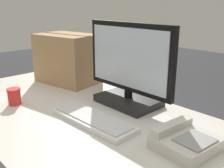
{
  "coord_description": "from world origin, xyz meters",
  "views": [
    {
      "loc": [
        1.0,
        -0.71,
        1.27
      ],
      "look_at": [
        0.11,
        0.13,
        0.89
      ],
      "focal_mm": 42.0,
      "sensor_mm": 36.0,
      "label": 1
    }
  ],
  "objects_px": {
    "monitor": "(129,71)",
    "keyboard": "(93,120)",
    "cardboard_box": "(68,58)",
    "paper_cup_right": "(14,96)",
    "desk_phone": "(185,141)"
  },
  "relations": [
    {
      "from": "desk_phone",
      "to": "cardboard_box",
      "type": "bearing_deg",
      "value": 175.35
    },
    {
      "from": "monitor",
      "to": "desk_phone",
      "type": "distance_m",
      "value": 0.52
    },
    {
      "from": "keyboard",
      "to": "monitor",
      "type": "bearing_deg",
      "value": 97.59
    },
    {
      "from": "keyboard",
      "to": "paper_cup_right",
      "type": "height_order",
      "value": "paper_cup_right"
    },
    {
      "from": "keyboard",
      "to": "cardboard_box",
      "type": "bearing_deg",
      "value": 153.0
    },
    {
      "from": "keyboard",
      "to": "cardboard_box",
      "type": "height_order",
      "value": "cardboard_box"
    },
    {
      "from": "desk_phone",
      "to": "monitor",
      "type": "bearing_deg",
      "value": 164.23
    },
    {
      "from": "paper_cup_right",
      "to": "cardboard_box",
      "type": "height_order",
      "value": "cardboard_box"
    },
    {
      "from": "monitor",
      "to": "paper_cup_right",
      "type": "bearing_deg",
      "value": -132.31
    },
    {
      "from": "keyboard",
      "to": "desk_phone",
      "type": "height_order",
      "value": "desk_phone"
    },
    {
      "from": "monitor",
      "to": "keyboard",
      "type": "distance_m",
      "value": 0.34
    },
    {
      "from": "monitor",
      "to": "paper_cup_right",
      "type": "relative_size",
      "value": 6.26
    },
    {
      "from": "monitor",
      "to": "keyboard",
      "type": "height_order",
      "value": "monitor"
    },
    {
      "from": "keyboard",
      "to": "paper_cup_right",
      "type": "xyz_separation_m",
      "value": [
        -0.47,
        -0.17,
        0.03
      ]
    },
    {
      "from": "monitor",
      "to": "paper_cup_right",
      "type": "distance_m",
      "value": 0.63
    }
  ]
}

